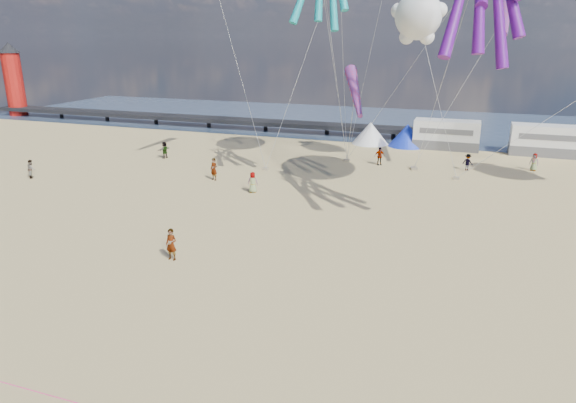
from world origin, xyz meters
The scene contains 24 objects.
ground centered at (0.00, 0.00, 0.00)m, with size 120.00×120.00×0.00m, color #D6BD7B.
water centered at (0.00, 55.00, 0.02)m, with size 120.00×120.00×0.00m, color #32455F.
pier centered at (-28.00, 44.00, 1.00)m, with size 60.00×3.00×0.50m, color black.
lighthouse centered at (-56.00, 44.00, 4.50)m, with size 2.60×2.60×9.00m, color #A5140F.
motorhome_0 centered at (6.00, 40.00, 1.50)m, with size 6.60×2.50×3.00m, color silver.
motorhome_1 centered at (15.50, 40.00, 1.50)m, with size 6.60×2.50×3.00m, color silver.
tent_white centered at (-2.00, 40.00, 1.20)m, with size 4.00×4.00×2.40m, color white.
tent_blue centered at (2.00, 40.00, 1.20)m, with size 4.00×4.00×2.40m, color #1933CC.
standing_person centered at (-6.11, 5.83, 0.87)m, with size 0.63×0.41×1.73m, color tan.
beachgoer_0 centered at (13.88, 32.97, 0.77)m, with size 0.56×0.37×1.55m, color #7F6659.
beachgoer_1 centered at (-26.01, 16.36, 0.78)m, with size 0.76×0.49×1.55m, color #7F6659.
beachgoer_2 centered at (8.35, 31.08, 0.74)m, with size 0.72×0.56×1.48m, color #7F6659.
beachgoer_3 centered at (0.65, 30.56, 0.83)m, with size 1.07×0.62×1.66m, color #7F6659.
beachgoer_4 centered at (-19.52, 26.41, 0.80)m, with size 0.94×0.39×1.61m, color #7F6659.
beachgoer_5 centered at (-11.29, 20.79, 0.92)m, with size 1.71×0.54×1.84m, color #7F6659.
beachgoer_6 centered at (-6.89, 18.58, 0.80)m, with size 0.58×0.38×1.60m, color #7F6659.
sandbag_a centered at (-8.51, 25.27, 0.11)m, with size 0.50×0.35×0.22m, color gray.
sandbag_b centered at (3.96, 29.69, 0.11)m, with size 0.50×0.35×0.22m, color gray.
sandbag_c centered at (7.58, 27.59, 0.11)m, with size 0.50×0.35×0.22m, color gray.
sandbag_d centered at (3.82, 30.14, 0.11)m, with size 0.50×0.35×0.22m, color gray.
sandbag_e centered at (-2.49, 30.96, 0.11)m, with size 0.50×0.35×0.22m, color gray.
kite_panda centered at (3.29, 29.80, 12.91)m, with size 4.65×4.38×6.57m, color white, non-canonical shape.
windsock_mid centered at (9.90, 29.53, 12.88)m, with size 1.00×6.82×6.82m, color red, non-canonical shape.
windsock_right centered at (0.69, 18.56, 7.78)m, with size 0.90×5.39×5.39m, color red, non-canonical shape.
Camera 1 is at (8.00, -15.74, 11.34)m, focal length 32.00 mm.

